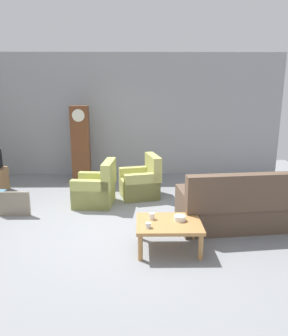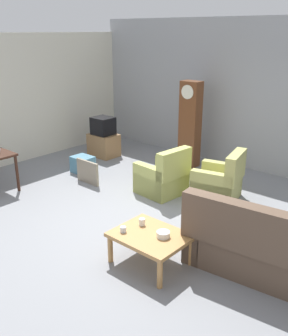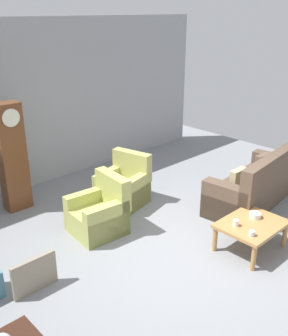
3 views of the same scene
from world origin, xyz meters
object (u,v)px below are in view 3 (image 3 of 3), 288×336
Objects in this scene: coffee_table_wood at (251,226)px; armchair_olive_far at (124,188)px; armchair_olive_near at (99,214)px; cup_white_porcelain at (236,223)px; bowl_white_stacked at (255,215)px; cup_blue_rimmed at (252,233)px; grandfather_clock at (12,158)px; framed_picture_leaning at (35,275)px; couch_floral at (255,186)px.

armchair_olive_far is at bearing 99.40° from coffee_table_wood.
armchair_olive_near is 9.62× the size of cup_white_porcelain.
bowl_white_stacked is (0.17, 0.05, 0.10)m from coffee_table_wood.
cup_white_porcelain reaches higher than cup_blue_rimmed.
grandfather_clock is 11.01× the size of bowl_white_stacked.
armchair_olive_far is 2.60m from cup_blue_rimmed.
couch_floral is at bearing -8.03° from framed_picture_leaning.
framed_picture_leaning is (-4.10, 0.58, -0.12)m from couch_floral.
cup_white_porcelain is (2.54, -1.21, 0.24)m from framed_picture_leaning.
armchair_olive_far is 9.89× the size of cup_white_porcelain.
coffee_table_wood is 0.20m from bowl_white_stacked.
coffee_table_wood is 0.38m from cup_blue_rimmed.
grandfather_clock is at bearing 138.52° from couch_floral.
couch_floral is at bearing -44.18° from armchair_olive_far.
armchair_olive_near is at bearing 120.70° from cup_white_porcelain.
armchair_olive_far is 0.50× the size of grandfather_clock.
armchair_olive_far is 11.52× the size of cup_blue_rimmed.
bowl_white_stacked is (1.49, -1.87, 0.16)m from armchair_olive_near.
couch_floral is 26.63× the size of cup_blue_rimmed.
couch_floral is 4.31m from grandfather_clock.
cup_white_porcelain is at bearing -59.30° from armchair_olive_near.
couch_floral reaches higher than armchair_olive_near.
coffee_table_wood is at bearing -80.60° from armchair_olive_far.
cup_white_porcelain is at bearing -86.26° from armchair_olive_far.
coffee_table_wood is at bearing -161.77° from bowl_white_stacked.
bowl_white_stacked is (-1.14, -0.69, 0.12)m from couch_floral.
grandfather_clock is at bearing 68.15° from framed_picture_leaning.
cup_white_porcelain is at bearing -157.76° from couch_floral.
grandfather_clock is (-1.89, 3.57, 0.59)m from coffee_table_wood.
grandfather_clock reaches higher than couch_floral.
armchair_olive_far is (-1.70, 1.65, -0.05)m from couch_floral.
couch_floral is 22.85× the size of cup_white_porcelain.
armchair_olive_near is 2.33m from coffee_table_wood.
grandfather_clock is at bearing 109.00° from armchair_olive_near.
framed_picture_leaning is (-2.39, -1.08, -0.07)m from armchair_olive_far.
cup_white_porcelain is (-0.25, 0.11, 0.11)m from coffee_table_wood.
coffee_table_wood is at bearing -62.12° from grandfather_clock.
framed_picture_leaning is 3.47× the size of bowl_white_stacked.
coffee_table_wood is at bearing -24.54° from cup_white_porcelain.
grandfather_clock reaches higher than armchair_olive_far.
armchair_olive_far is at bearing 135.82° from couch_floral.
grandfather_clock is at bearing 112.77° from cup_blue_rimmed.
armchair_olive_far is 0.98× the size of coffee_table_wood.
coffee_table_wood is at bearing -150.17° from couch_floral.
couch_floral is 3.64× the size of framed_picture_leaning.
armchair_olive_far is 2.42m from bowl_white_stacked.
armchair_olive_near is 1.87m from grandfather_clock.
cup_blue_rimmed is at bearing -152.77° from bowl_white_stacked.
cup_white_porcelain is 0.42m from bowl_white_stacked.
couch_floral is 2.37m from armchair_olive_far.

